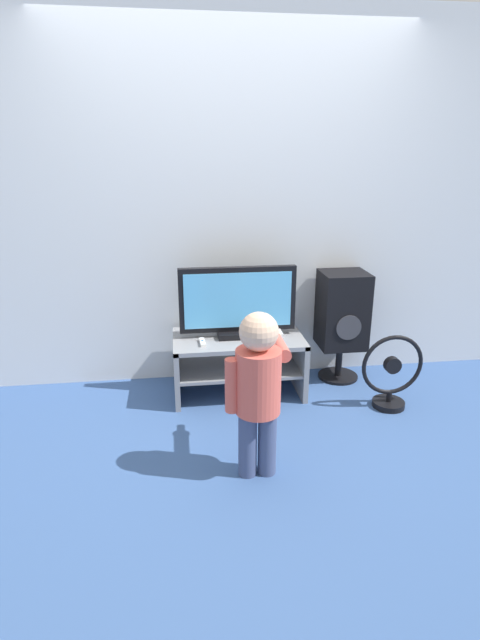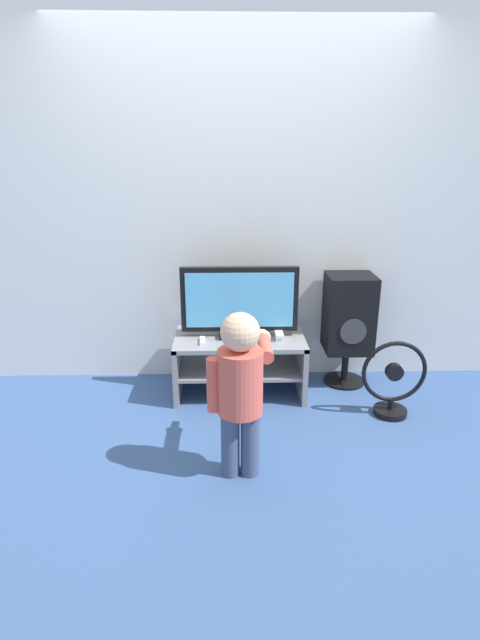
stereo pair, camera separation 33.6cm
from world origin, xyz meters
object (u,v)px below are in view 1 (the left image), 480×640
Objects in this scene: floor_fan at (391,375)px; remote_primary at (202,342)px; speaker_tower at (342,312)px; game_console at (277,334)px; child at (258,382)px; television at (238,303)px.

remote_primary is at bearing 168.22° from floor_fan.
game_console is at bearing -162.48° from speaker_tower.
child reaches higher than speaker_tower.
speaker_tower reaches higher than floor_fan.
child reaches higher than television.
television is at bearing -172.43° from speaker_tower.
child is (0.24, -0.87, 0.11)m from remote_primary.
remote_primary is 0.90m from child.
game_console is 0.54m from remote_primary.
television is 0.88× the size of child.
child is at bearing -107.51° from game_console.
child reaches higher than remote_primary.
game_console reaches higher than remote_primary.
floor_fan is (0.72, -0.33, -0.21)m from game_console.
speaker_tower is at bearing 17.52° from game_console.
television is 1.15m from floor_fan.
child is 1.77× the size of floor_fan.
game_console is at bearing -12.22° from television.
television reaches higher than game_console.
game_console is at bearing 7.02° from remote_primary.
child is at bearing -149.25° from floor_fan.
speaker_tower reaches higher than remote_primary.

